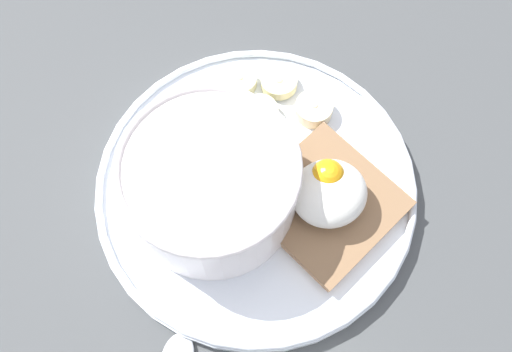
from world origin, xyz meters
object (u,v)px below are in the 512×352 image
at_px(toast_slice, 326,203).
at_px(banana_slice_right, 279,83).
at_px(banana_slice_front, 260,113).
at_px(banana_slice_back, 240,81).
at_px(oatmeal_bowl, 212,185).
at_px(banana_slice_left, 314,109).
at_px(poached_egg, 329,191).

relative_size(toast_slice, banana_slice_right, 3.68).
relative_size(banana_slice_front, banana_slice_back, 1.10).
distance_m(oatmeal_bowl, toast_slice, 0.09).
bearing_deg(banana_slice_back, banana_slice_left, 135.55).
distance_m(banana_slice_left, banana_slice_back, 0.07).
bearing_deg(banana_slice_back, poached_egg, 101.35).
bearing_deg(banana_slice_left, banana_slice_back, -44.45).
height_order(banana_slice_front, banana_slice_back, same).
xyz_separation_m(banana_slice_front, banana_slice_right, (-0.03, -0.02, -0.00)).
distance_m(banana_slice_back, banana_slice_right, 0.03).
height_order(toast_slice, banana_slice_right, same).
xyz_separation_m(banana_slice_front, banana_slice_left, (-0.04, 0.01, 0.00)).
height_order(banana_slice_front, banana_slice_left, banana_slice_left).
relative_size(oatmeal_bowl, banana_slice_back, 3.31).
xyz_separation_m(toast_slice, banana_slice_front, (0.02, -0.10, -0.00)).
height_order(toast_slice, poached_egg, poached_egg).
bearing_deg(banana_slice_front, toast_slice, 102.13).
distance_m(oatmeal_bowl, banana_slice_front, 0.09).
height_order(toast_slice, banana_slice_left, banana_slice_left).
height_order(banana_slice_front, banana_slice_right, same).
xyz_separation_m(oatmeal_bowl, banana_slice_right, (-0.09, -0.08, -0.03)).
relative_size(oatmeal_bowl, poached_egg, 2.30).
height_order(poached_egg, banana_slice_right, poached_egg).
distance_m(oatmeal_bowl, banana_slice_right, 0.13).
bearing_deg(poached_egg, banana_slice_left, -106.08).
xyz_separation_m(toast_slice, banana_slice_right, (-0.01, -0.12, -0.00)).
relative_size(oatmeal_bowl, banana_slice_right, 3.74).
xyz_separation_m(toast_slice, poached_egg, (-0.00, -0.00, 0.02)).
xyz_separation_m(oatmeal_bowl, banana_slice_front, (-0.06, -0.06, -0.03)).
xyz_separation_m(poached_egg, banana_slice_right, (-0.01, -0.12, -0.02)).
bearing_deg(banana_slice_front, banana_slice_back, -81.72).
bearing_deg(banana_slice_front, poached_egg, 102.49).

